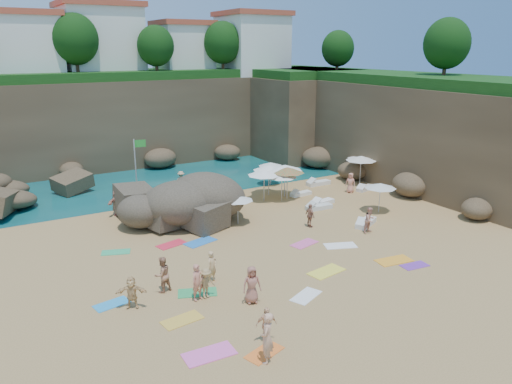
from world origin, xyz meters
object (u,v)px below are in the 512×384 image
person_stand_3 (310,216)px  rock_outcrop (184,222)px  person_stand_5 (117,202)px  parasol_1 (271,164)px  person_stand_4 (350,183)px  parasol_2 (269,168)px  person_stand_0 (212,267)px  parasol_0 (264,173)px  lounger_0 (319,207)px  person_stand_1 (162,275)px  person_stand_2 (181,180)px  flag_pole (137,161)px  person_stand_6 (267,338)px

person_stand_3 → rock_outcrop: bearing=55.2°
person_stand_3 → person_stand_5: 12.94m
parasol_1 → person_stand_4: 6.62m
parasol_2 → person_stand_0: parasol_2 is taller
parasol_2 → parasol_0: bearing=-135.7°
person_stand_0 → person_stand_4: size_ratio=1.00×
parasol_0 → person_stand_4: (6.89, -1.64, -1.32)m
parasol_2 → person_stand_4: parasol_2 is taller
lounger_0 → person_stand_1: bearing=-152.2°
person_stand_0 → person_stand_1: size_ratio=0.92×
person_stand_1 → person_stand_3: bearing=-177.3°
person_stand_3 → parasol_0: bearing=-2.2°
parasol_2 → person_stand_1: bearing=-139.3°
person_stand_3 → person_stand_5: bearing=50.9°
person_stand_0 → person_stand_3: bearing=1.2°
lounger_0 → person_stand_2: (-6.36, 9.57, 0.61)m
parasol_0 → person_stand_4: bearing=-13.4°
rock_outcrop → flag_pole: size_ratio=1.70×
parasol_2 → person_stand_6: parasol_2 is taller
person_stand_2 → person_stand_4: 13.31m
person_stand_3 → person_stand_6: bearing=139.3°
flag_pole → parasol_2: size_ratio=1.87×
person_stand_5 → lounger_0: bearing=-45.7°
flag_pole → person_stand_5: bearing=-131.3°
person_stand_2 → person_stand_5: 7.08m
lounger_0 → person_stand_5: size_ratio=1.07×
person_stand_5 → person_stand_0: bearing=-105.0°
person_stand_6 → parasol_1: bearing=-170.4°
flag_pole → person_stand_6: flag_pole is taller
flag_pole → person_stand_4: 16.27m
lounger_0 → person_stand_1: 15.06m
parasol_2 → lounger_0: 5.30m
flag_pole → lounger_0: 13.57m
rock_outcrop → parasol_2: 8.68m
person_stand_2 → person_stand_3: size_ratio=0.99×
person_stand_4 → person_stand_5: (-17.10, 3.86, 0.12)m
parasol_1 → person_stand_5: bearing=-174.6°
person_stand_0 → person_stand_2: (4.99, 15.89, -0.03)m
lounger_0 → person_stand_2: size_ratio=1.28×
rock_outcrop → lounger_0: (9.20, -2.31, 0.15)m
person_stand_1 → person_stand_5: person_stand_5 is taller
lounger_0 → person_stand_6: 18.10m
person_stand_5 → person_stand_6: 19.05m
parasol_2 → person_stand_3: bearing=-101.9°
parasol_0 → parasol_2: (1.08, 1.05, 0.01)m
person_stand_2 → person_stand_6: 23.48m
person_stand_1 → person_stand_4: person_stand_1 is taller
rock_outcrop → lounger_0: 9.49m
person_stand_1 → flag_pole: bearing=-118.9°
rock_outcrop → person_stand_2: 7.83m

